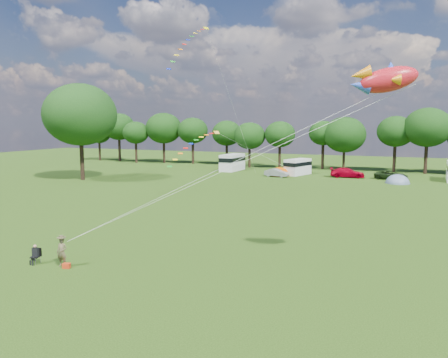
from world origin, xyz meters
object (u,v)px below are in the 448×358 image
at_px(campervan_c, 298,166).
at_px(kite_flyer, 62,252).
at_px(big_tree, 80,115).
at_px(fish_kite, 383,80).
at_px(car_d, 391,175).
at_px(tent_greyblue, 397,183).
at_px(car_c, 347,173).
at_px(camp_chair, 36,252).
at_px(campervan_b, 232,162).
at_px(tent_orange, 280,175).
at_px(car_b, 277,173).

height_order(campervan_c, kite_flyer, campervan_c).
distance_m(big_tree, fish_kite, 47.90).
relative_size(car_d, tent_greyblue, 1.31).
xyz_separation_m(car_c, car_d, (5.97, 0.05, -0.09)).
height_order(car_c, camp_chair, car_c).
bearing_deg(car_d, car_c, 98.06).
bearing_deg(tent_greyblue, campervan_b, 167.28).
height_order(tent_orange, fish_kite, fish_kite).
bearing_deg(fish_kite, camp_chair, -179.10).
bearing_deg(campervan_b, car_d, -91.76).
xyz_separation_m(campervan_b, camp_chair, (8.02, -49.45, -0.81)).
bearing_deg(car_c, camp_chair, 160.42).
bearing_deg(fish_kite, campervan_c, 94.72).
bearing_deg(campervan_b, camp_chair, -167.99).
bearing_deg(car_b, kite_flyer, -171.78).
xyz_separation_m(campervan_c, kite_flyer, (-1.70, -47.69, -0.49)).
bearing_deg(car_d, campervan_b, 93.04).
distance_m(campervan_c, camp_chair, 47.99).
xyz_separation_m(car_d, fish_kite, (0.92, -42.85, 9.32)).
distance_m(car_b, kite_flyer, 43.91).
distance_m(car_d, tent_greyblue, 4.03).
bearing_deg(camp_chair, fish_kite, 0.85).
bearing_deg(car_c, big_tree, 110.60).
bearing_deg(tent_greyblue, tent_orange, 172.61).
distance_m(tent_orange, camp_chair, 45.78).
bearing_deg(car_b, car_c, -63.51).
height_order(car_c, tent_orange, car_c).
bearing_deg(big_tree, car_d, 23.67).
distance_m(campervan_c, tent_greyblue, 15.08).
bearing_deg(tent_orange, tent_greyblue, -7.39).
height_order(big_tree, campervan_b, big_tree).
bearing_deg(tent_greyblue, kite_flyer, -110.36).
relative_size(big_tree, fish_kite, 3.93).
distance_m(tent_orange, kite_flyer, 45.59).
bearing_deg(camp_chair, tent_orange, 74.79).
bearing_deg(camp_chair, car_d, 56.74).
relative_size(big_tree, campervan_b, 2.33).
bearing_deg(tent_orange, camp_chair, -91.52).
xyz_separation_m(campervan_b, tent_greyblue, (25.88, -5.84, -1.45)).
bearing_deg(campervan_c, big_tree, 141.58).
xyz_separation_m(car_c, fish_kite, (6.90, -42.80, 9.23)).
bearing_deg(fish_kite, tent_orange, 98.31).
bearing_deg(campervan_c, camp_chair, -166.69).
bearing_deg(car_d, fish_kite, -171.17).
distance_m(car_b, tent_orange, 1.77).
relative_size(big_tree, kite_flyer, 8.15).
height_order(car_c, kite_flyer, kite_flyer).
xyz_separation_m(car_b, tent_greyblue, (16.65, -0.48, -0.57)).
relative_size(tent_greyblue, kite_flyer, 2.12).
height_order(campervan_c, tent_greyblue, campervan_c).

